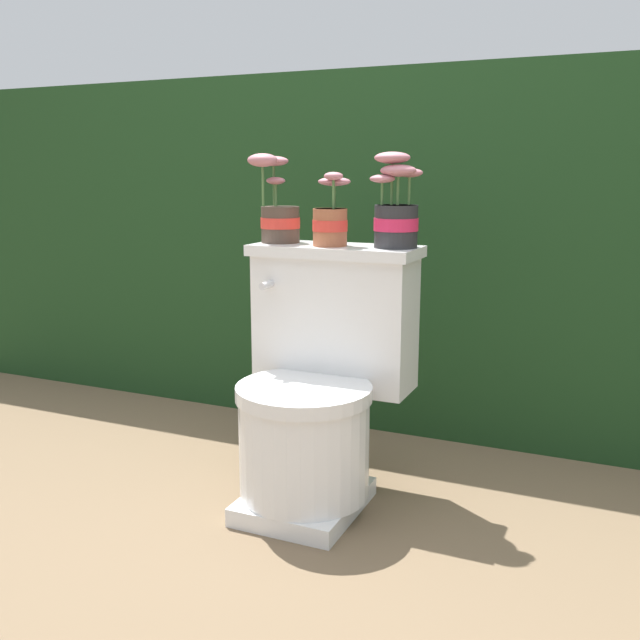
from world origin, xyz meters
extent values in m
plane|color=brown|center=(0.00, 0.00, 0.00)|extent=(12.00, 12.00, 0.00)
cube|color=#193819|center=(0.00, 1.17, 0.61)|extent=(4.15, 1.02, 1.22)
cube|color=silver|center=(-0.03, 0.01, 0.02)|extent=(0.29, 0.34, 0.05)
cylinder|color=silver|center=(-0.03, 0.01, 0.18)|extent=(0.34, 0.34, 0.26)
cylinder|color=silver|center=(-0.03, 0.01, 0.33)|extent=(0.36, 0.36, 0.04)
cube|color=silver|center=(-0.03, 0.22, 0.48)|extent=(0.44, 0.17, 0.37)
cube|color=silver|center=(-0.03, 0.22, 0.68)|extent=(0.47, 0.20, 0.03)
cylinder|color=silver|center=(-0.19, 0.10, 0.59)|extent=(0.02, 0.05, 0.02)
cylinder|color=#47382D|center=(-0.20, 0.23, 0.74)|extent=(0.11, 0.11, 0.10)
cylinder|color=red|center=(-0.20, 0.23, 0.75)|extent=(0.11, 0.11, 0.03)
cylinder|color=#332319|center=(-0.20, 0.23, 0.79)|extent=(0.10, 0.10, 0.01)
cylinder|color=#4C753D|center=(-0.23, 0.25, 0.83)|extent=(0.01, 0.01, 0.07)
ellipsoid|color=#B26B75|center=(-0.23, 0.25, 0.86)|extent=(0.06, 0.04, 0.02)
cylinder|color=#4C753D|center=(-0.25, 0.21, 0.85)|extent=(0.01, 0.01, 0.12)
ellipsoid|color=#B26B75|center=(-0.25, 0.21, 0.92)|extent=(0.09, 0.06, 0.04)
cylinder|color=#4C753D|center=(-0.24, 0.26, 0.85)|extent=(0.01, 0.01, 0.12)
ellipsoid|color=#B26B75|center=(-0.24, 0.26, 0.92)|extent=(0.09, 0.06, 0.03)
cylinder|color=#9E5638|center=(-0.04, 0.20, 0.74)|extent=(0.09, 0.09, 0.10)
cylinder|color=red|center=(-0.04, 0.20, 0.75)|extent=(0.10, 0.10, 0.03)
cylinder|color=#332319|center=(-0.04, 0.20, 0.79)|extent=(0.09, 0.09, 0.01)
cylinder|color=#4C753D|center=(-0.02, 0.19, 0.83)|extent=(0.01, 0.01, 0.08)
ellipsoid|color=#B26B75|center=(-0.02, 0.19, 0.88)|extent=(0.05, 0.04, 0.02)
cylinder|color=#4C753D|center=(-0.04, 0.22, 0.82)|extent=(0.01, 0.01, 0.06)
ellipsoid|color=#B26B75|center=(-0.04, 0.22, 0.86)|extent=(0.09, 0.06, 0.02)
cylinder|color=#262628|center=(0.14, 0.23, 0.75)|extent=(0.12, 0.12, 0.11)
cylinder|color=#D1234C|center=(0.14, 0.23, 0.75)|extent=(0.12, 0.12, 0.03)
cylinder|color=#332319|center=(0.14, 0.23, 0.80)|extent=(0.11, 0.11, 0.01)
cylinder|color=#4C753D|center=(0.11, 0.21, 0.83)|extent=(0.01, 0.01, 0.06)
ellipsoid|color=#B26B75|center=(0.11, 0.21, 0.87)|extent=(0.07, 0.05, 0.02)
cylinder|color=#4C753D|center=(0.17, 0.24, 0.84)|extent=(0.01, 0.01, 0.08)
ellipsoid|color=#B26B75|center=(0.17, 0.24, 0.89)|extent=(0.07, 0.05, 0.02)
cylinder|color=#4C753D|center=(0.13, 0.22, 0.86)|extent=(0.01, 0.01, 0.11)
ellipsoid|color=#B26B75|center=(0.13, 0.22, 0.93)|extent=(0.10, 0.07, 0.03)
cylinder|color=#4C753D|center=(0.15, 0.22, 0.84)|extent=(0.01, 0.01, 0.08)
ellipsoid|color=#B26B75|center=(0.15, 0.22, 0.89)|extent=(0.10, 0.07, 0.03)
camera|label=1|loc=(0.72, -1.59, 0.89)|focal=40.00mm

